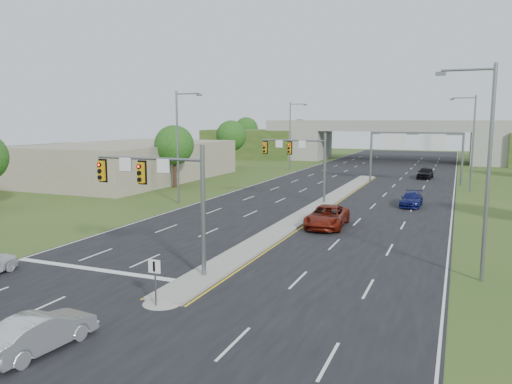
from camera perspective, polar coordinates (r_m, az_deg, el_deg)
The scene contains 23 objects.
ground at distance 26.74m, azimuth -5.95°, elevation -9.74°, with size 240.00×240.00×0.00m, color #2F4B1A.
road at distance 59.22m, azimuth 10.19°, elevation 0.15°, with size 24.00×160.00×0.02m, color black.
median at distance 47.67m, azimuth 7.17°, elevation -1.63°, with size 2.00×54.00×0.16m, color gray.
median_nose at distance 23.46m, azimuth -10.66°, elevation -12.21°, with size 2.00×2.00×0.16m, color gray.
lane_markings at distance 53.48m, azimuth 8.19°, elevation -0.65°, with size 23.72×160.00×0.01m.
signal_mast_near at distance 26.76m, azimuth -10.46°, elevation 0.56°, with size 6.62×0.60×7.00m.
signal_mast_far at distance 49.57m, azimuth 5.31°, elevation 4.17°, with size 6.62×0.60×7.00m.
keep_right_sign at distance 22.59m, azimuth -11.49°, elevation -9.25°, with size 0.60×0.13×2.20m.
sign_gantry at distance 67.59m, azimuth 17.65°, elevation 5.34°, with size 11.58×0.44×6.67m.
overpass at distance 103.21m, azimuth 15.49°, elevation 5.38°, with size 80.00×14.00×8.10m.
lightpole_l_mid at distance 49.45m, azimuth -8.77°, elevation 5.69°, with size 2.85×0.25×11.00m.
lightpole_l_far at distance 81.47m, azimuth 4.04°, elevation 6.75°, with size 2.85×0.25×11.00m.
lightpole_r_near at distance 27.50m, azimuth 24.68°, elevation 3.04°, with size 2.85×0.25×11.00m.
lightpole_r_far at distance 62.44m, azimuth 23.39°, elevation 5.63°, with size 2.85×0.25×11.00m.
tree_l_near at distance 61.50m, azimuth -9.34°, elevation 5.31°, with size 4.80×4.80×7.60m.
tree_l_mid at distance 85.43m, azimuth -2.84°, elevation 6.43°, with size 5.20×5.20×8.12m.
tree_back_a at distance 126.73m, azimuth -1.12°, elevation 7.19°, with size 6.00×6.00×8.85m.
tree_back_b at distance 121.88m, azimuth 4.98°, elevation 6.96°, with size 5.60×5.60×8.32m.
commercial_building at distance 71.39m, azimuth -14.06°, elevation 3.41°, with size 18.00×30.00×5.00m, color gray.
car_silver at distance 20.13m, azimuth -23.39°, elevation -14.45°, with size 1.46×4.19×1.38m, color #A7ABAF.
car_far_a at distance 38.90m, azimuth 8.13°, elevation -2.79°, with size 2.72×5.89×1.64m, color #64150A.
car_far_b at distance 49.99m, azimuth 17.34°, elevation -0.80°, with size 1.87×4.59×1.33m, color #0C114B.
car_far_c at distance 74.27m, azimuth 18.78°, elevation 2.10°, with size 1.89×4.70×1.60m, color black.
Camera 1 is at (12.07, -22.39, 8.26)m, focal length 35.00 mm.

